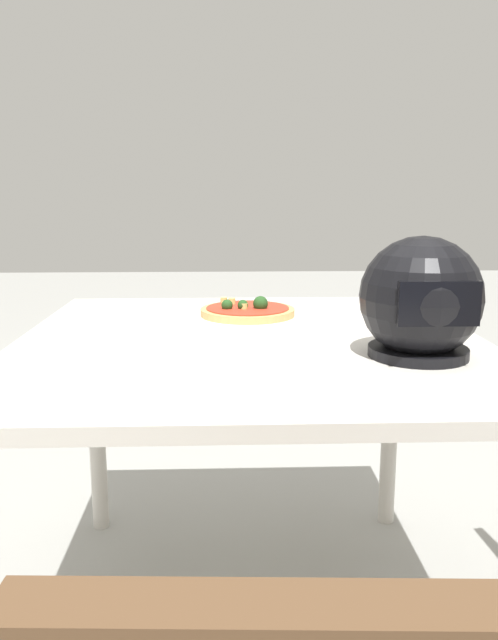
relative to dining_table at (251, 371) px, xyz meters
The scene contains 5 objects.
ground_plane 0.65m from the dining_table, ahead, with size 14.00×14.00×0.00m, color #9E9E99.
dining_table is the anchor object (origin of this frame).
pizza_plate 0.21m from the dining_table, 89.92° to the right, with size 0.29×0.29×0.01m, color white.
pizza 0.22m from the dining_table, 89.87° to the right, with size 0.24×0.24×0.05m.
motorcycle_helmet 0.42m from the dining_table, 151.01° to the left, with size 0.24×0.24×0.24m.
Camera 1 is at (0.05, 1.37, 1.05)m, focal length 35.34 mm.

